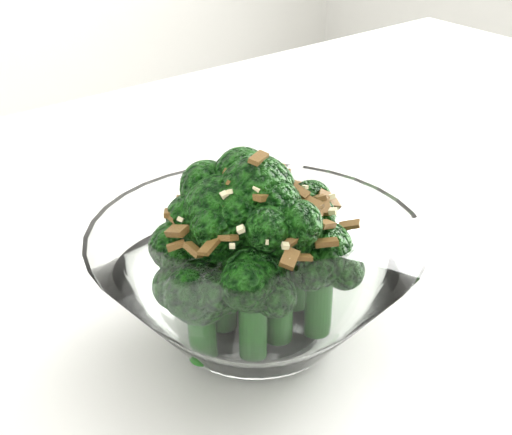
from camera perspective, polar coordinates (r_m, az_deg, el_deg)
table at (r=0.65m, az=4.43°, el=-6.32°), size 1.22×0.83×0.75m
broccoli_dish at (r=0.47m, az=-0.05°, el=-4.09°), size 0.20×0.20×0.13m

